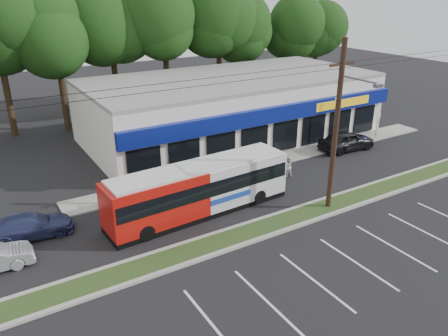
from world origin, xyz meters
TOP-DOWN VIEW (x-y plane):
  - ground at (0.00, 0.00)m, footprint 120.00×120.00m
  - grass_strip at (0.00, 1.00)m, footprint 40.00×1.60m
  - curb_south at (0.00, 0.15)m, footprint 40.00×0.25m
  - curb_north at (0.00, 1.85)m, footprint 40.00×0.25m
  - sidewalk at (5.00, 9.00)m, footprint 32.00×2.20m
  - strip_mall at (5.50, 15.91)m, footprint 25.00×12.55m
  - utility_pole at (2.83, 0.93)m, footprint 50.00×2.77m
  - lamp_post at (11.00, 8.80)m, footprint 0.30×0.30m
  - sign_post at (16.00, 8.57)m, footprint 0.45×0.10m
  - tree_line at (4.00, 26.00)m, footprint 46.76×6.76m
  - metrobus at (-3.92, 4.50)m, footprint 11.45×2.99m
  - car_dark at (11.39, 7.69)m, footprint 4.96×2.28m
  - car_blue at (-13.00, 6.83)m, footprint 4.65×2.21m
  - pedestrian_a at (3.42, 7.93)m, footprint 0.59×0.39m
  - pedestrian_b at (3.88, 6.00)m, footprint 0.88×0.78m

SIDE VIEW (x-z plane):
  - ground at x=0.00m, z-range 0.00..0.00m
  - sidewalk at x=5.00m, z-range 0.00..0.10m
  - grass_strip at x=0.00m, z-range 0.00..0.12m
  - curb_south at x=0.00m, z-range 0.00..0.14m
  - curb_north at x=0.00m, z-range 0.00..0.14m
  - car_blue at x=-13.00m, z-range 0.00..1.31m
  - pedestrian_b at x=3.88m, z-range 0.00..1.50m
  - pedestrian_a at x=3.42m, z-range 0.00..1.60m
  - car_dark at x=11.39m, z-range 0.00..1.65m
  - sign_post at x=16.00m, z-range 0.44..2.67m
  - metrobus at x=-3.92m, z-range 0.09..3.14m
  - strip_mall at x=5.50m, z-range 0.00..5.30m
  - lamp_post at x=11.00m, z-range 0.55..4.80m
  - utility_pole at x=2.83m, z-range 0.41..10.41m
  - tree_line at x=4.00m, z-range 2.50..14.33m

